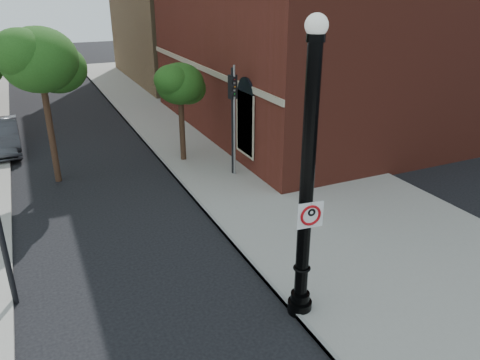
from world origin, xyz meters
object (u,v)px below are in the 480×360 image
no_parking_sign (310,215)px  lamppost (306,193)px  traffic_signal_right (233,105)px  parked_car (1,136)px

no_parking_sign → lamppost: bearing=102.9°
lamppost → no_parking_sign: (0.02, -0.17, -0.46)m
lamppost → traffic_signal_right: 8.74m
no_parking_sign → traffic_signal_right: traffic_signal_right is taller
lamppost → no_parking_sign: 0.49m
lamppost → traffic_signal_right: lamppost is taller
lamppost → no_parking_sign: bearing=-83.3°
lamppost → traffic_signal_right: size_ratio=1.55×
no_parking_sign → traffic_signal_right: 8.91m
no_parking_sign → parked_car: size_ratio=0.14×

